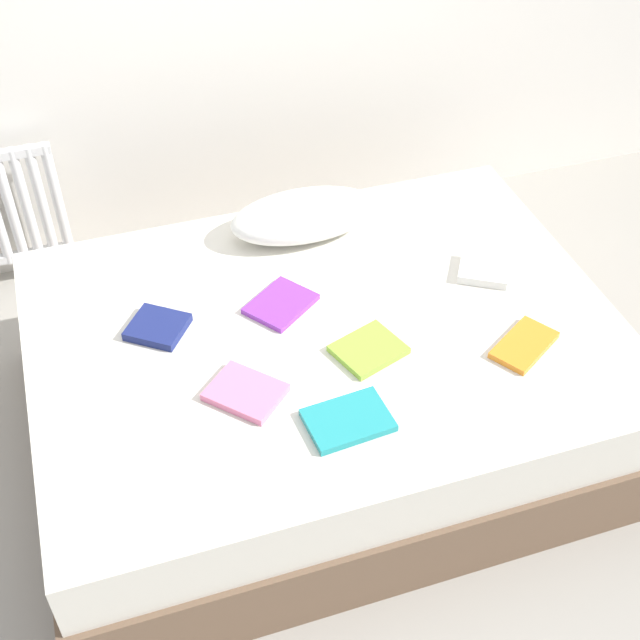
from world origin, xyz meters
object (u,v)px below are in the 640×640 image
textbook_pink (246,392)px  textbook_teal (348,420)px  radiator (2,209)px  textbook_orange (524,345)px  pillow (304,215)px  textbook_navy (158,327)px  textbook_purple (281,304)px  bed (324,377)px  textbook_lime (369,350)px  textbook_white (484,270)px

textbook_pink → textbook_teal: bearing=9.0°
textbook_teal → radiator: bearing=115.4°
textbook_orange → pillow: bearing=88.8°
radiator → textbook_pink: bearing=-64.4°
textbook_navy → textbook_purple: textbook_navy is taller
textbook_navy → pillow: bearing=66.9°
bed → pillow: pillow is taller
textbook_navy → textbook_pink: size_ratio=0.81×
textbook_lime → textbook_purple: 0.37m
textbook_teal → pillow: bearing=75.7°
pillow → textbook_navy: pillow is taller
bed → radiator: (-1.02, 1.20, 0.15)m
textbook_navy → textbook_teal: 0.75m
radiator → textbook_navy: bearing=-65.5°
radiator → textbook_lime: (1.11, -1.37, 0.11)m
textbook_lime → pillow: bearing=71.0°
radiator → textbook_lime: radiator is taller
textbook_teal → textbook_orange: size_ratio=1.06×
textbook_teal → textbook_orange: (0.66, 0.13, -0.00)m
pillow → textbook_pink: 0.86m
radiator → textbook_teal: (0.95, -1.63, 0.12)m
bed → radiator: size_ratio=3.72×
textbook_lime → textbook_teal: (-0.16, -0.26, 0.00)m
bed → pillow: bearing=80.0°
pillow → textbook_purple: (-0.20, -0.38, -0.07)m
pillow → textbook_navy: 0.73m
textbook_orange → radiator: bearing=104.7°
bed → textbook_pink: bearing=-145.7°
bed → textbook_orange: (0.59, -0.30, 0.26)m
bed → pillow: 0.62m
textbook_navy → bed: bearing=20.9°
textbook_white → textbook_purple: 0.75m
textbook_white → textbook_teal: 0.87m
textbook_navy → textbook_orange: textbook_navy is taller
textbook_pink → pillow: bearing=107.3°
textbook_navy → textbook_pink: textbook_navy is taller
textbook_lime → textbook_purple: bearing=105.0°
pillow → textbook_purple: size_ratio=2.56×
bed → textbook_lime: 0.33m
bed → textbook_teal: bearing=-99.1°
textbook_pink → textbook_white: 1.01m
textbook_teal → textbook_purple: 0.57m
textbook_purple → textbook_white: bearing=-40.3°
radiator → textbook_purple: radiator is taller
bed → textbook_orange: 0.71m
textbook_navy → radiator: bearing=150.9°
textbook_lime → textbook_orange: size_ratio=0.89×
textbook_teal → textbook_purple: size_ratio=1.12×
bed → textbook_lime: size_ratio=9.50×
pillow → textbook_orange: size_ratio=2.41×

